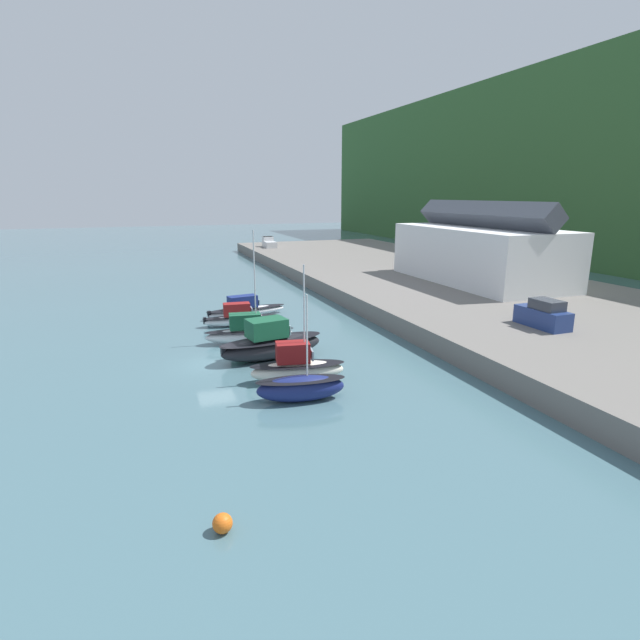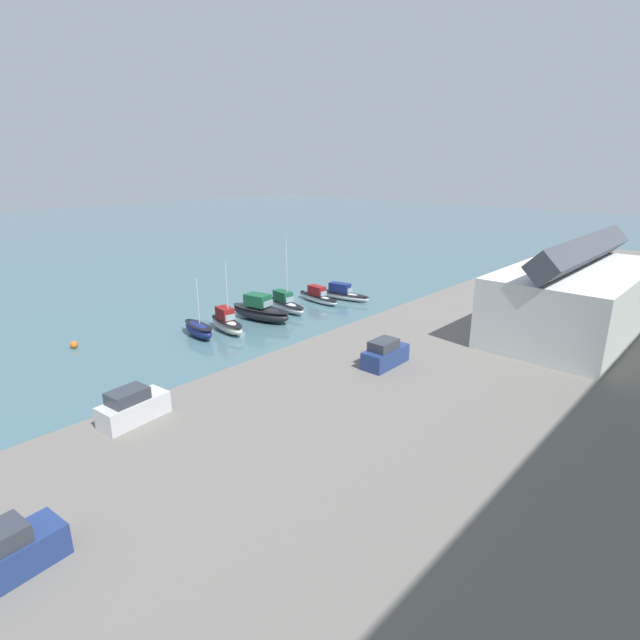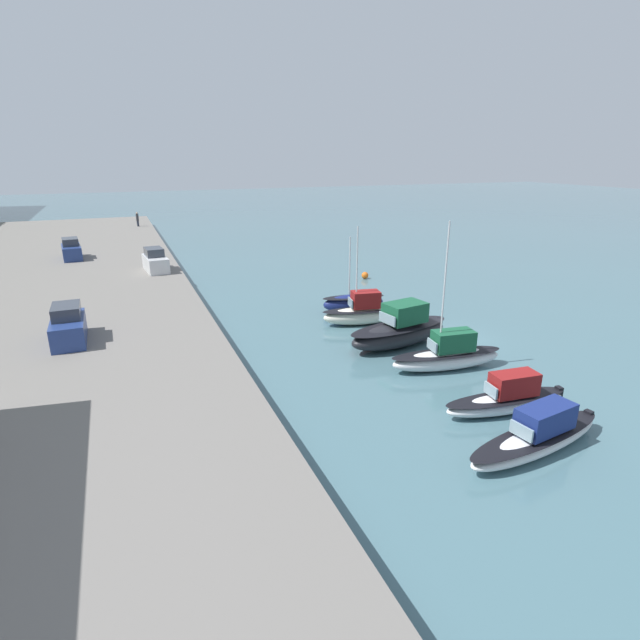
% 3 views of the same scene
% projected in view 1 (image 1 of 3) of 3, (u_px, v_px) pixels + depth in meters
% --- Properties ---
extents(ground_plane, '(320.00, 320.00, 0.00)m').
position_uv_depth(ground_plane, '(215.00, 364.00, 34.53)').
color(ground_plane, '#476B75').
extents(quay_promenade, '(138.71, 29.99, 1.62)m').
position_uv_depth(quay_promenade, '(556.00, 316.00, 44.53)').
color(quay_promenade, slate).
rests_on(quay_promenade, ground_plane).
extents(harbor_clubhouse, '(21.47, 10.25, 9.09)m').
position_uv_depth(harbor_clubhouse, '(479.00, 252.00, 56.78)').
color(harbor_clubhouse, white).
rests_on(harbor_clubhouse, quay_promenade).
extents(moored_boat_0, '(2.82, 8.05, 2.05)m').
position_uv_depth(moored_boat_0, '(246.00, 309.00, 47.72)').
color(moored_boat_0, silver).
rests_on(moored_boat_0, ground_plane).
extents(moored_boat_1, '(2.18, 6.85, 2.06)m').
position_uv_depth(moored_boat_1, '(240.00, 318.00, 44.40)').
color(moored_boat_1, white).
rests_on(moored_boat_1, ground_plane).
extents(moored_boat_2, '(2.62, 7.17, 8.79)m').
position_uv_depth(moored_boat_2, '(249.00, 332.00, 39.23)').
color(moored_boat_2, silver).
rests_on(moored_boat_2, ground_plane).
extents(moored_boat_3, '(3.69, 8.05, 2.94)m').
position_uv_depth(moored_boat_3, '(271.00, 344.00, 35.43)').
color(moored_boat_3, black).
rests_on(moored_boat_3, ground_plane).
extents(moored_boat_4, '(2.75, 6.17, 7.36)m').
position_uv_depth(moored_boat_4, '(297.00, 367.00, 31.08)').
color(moored_boat_4, white).
rests_on(moored_boat_4, ground_plane).
extents(moored_boat_5, '(2.34, 5.30, 6.15)m').
position_uv_depth(moored_boat_5, '(301.00, 388.00, 28.17)').
color(moored_boat_5, navy).
rests_on(moored_boat_5, ground_plane).
extents(parked_car_1, '(4.23, 1.87, 2.16)m').
position_uv_depth(parked_car_1, '(543.00, 315.00, 37.66)').
color(parked_car_1, navy).
rests_on(parked_car_1, quay_promenade).
extents(pickup_truck_0, '(4.80, 2.15, 1.90)m').
position_uv_depth(pickup_truck_0, '(269.00, 243.00, 94.57)').
color(pickup_truck_0, silver).
rests_on(pickup_truck_0, quay_promenade).
extents(mooring_buoy_0, '(0.71, 0.71, 0.71)m').
position_uv_depth(mooring_buoy_0, '(222.00, 523.00, 17.27)').
color(mooring_buoy_0, orange).
rests_on(mooring_buoy_0, ground_plane).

